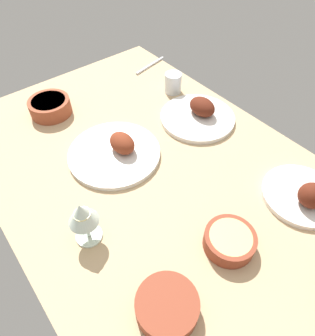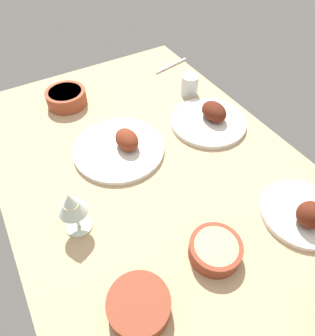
# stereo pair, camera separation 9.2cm
# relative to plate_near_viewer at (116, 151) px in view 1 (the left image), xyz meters

# --- Properties ---
(dining_table) EXTENTS (1.40, 0.90, 0.04)m
(dining_table) POSITION_rel_plate_near_viewer_xyz_m (0.14, 0.06, -0.04)
(dining_table) COLOR tan
(dining_table) RESTS_ON ground
(plate_near_viewer) EXTENTS (0.30, 0.30, 0.07)m
(plate_near_viewer) POSITION_rel_plate_near_viewer_xyz_m (0.00, 0.00, 0.00)
(plate_near_viewer) COLOR silver
(plate_near_viewer) RESTS_ON dining_table
(plate_far_side) EXTENTS (0.27, 0.27, 0.08)m
(plate_far_side) POSITION_rel_plate_near_viewer_xyz_m (0.03, 0.34, 0.00)
(plate_far_side) COLOR silver
(plate_far_side) RESTS_ON dining_table
(plate_center_main) EXTENTS (0.22, 0.22, 0.09)m
(plate_center_main) POSITION_rel_plate_near_viewer_xyz_m (0.49, 0.31, 0.01)
(plate_center_main) COLOR silver
(plate_center_main) RESTS_ON dining_table
(bowl_pasta) EXTENTS (0.13, 0.13, 0.05)m
(bowl_pasta) POSITION_rel_plate_near_viewer_xyz_m (0.45, 0.04, 0.01)
(bowl_pasta) COLOR brown
(bowl_pasta) RESTS_ON dining_table
(bowl_potatoes) EXTENTS (0.14, 0.14, 0.05)m
(bowl_potatoes) POSITION_rel_plate_near_viewer_xyz_m (0.47, -0.18, 0.01)
(bowl_potatoes) COLOR brown
(bowl_potatoes) RESTS_ON dining_table
(bowl_cream) EXTENTS (0.15, 0.15, 0.06)m
(bowl_cream) POSITION_rel_plate_near_viewer_xyz_m (-0.34, -0.07, 0.02)
(bowl_cream) COLOR brown
(bowl_cream) RESTS_ON dining_table
(wine_glass) EXTENTS (0.08, 0.08, 0.14)m
(wine_glass) POSITION_rel_plate_near_viewer_xyz_m (0.20, -0.22, 0.08)
(wine_glass) COLOR silver
(wine_glass) RESTS_ON dining_table
(water_tumbler) EXTENTS (0.07, 0.07, 0.08)m
(water_tumbler) POSITION_rel_plate_near_viewer_xyz_m (-0.16, 0.38, 0.02)
(water_tumbler) COLOR silver
(water_tumbler) RESTS_ON dining_table
(fork_loose) EXTENTS (0.05, 0.18, 0.01)m
(fork_loose) POSITION_rel_plate_near_viewer_xyz_m (-0.37, 0.43, -0.01)
(fork_loose) COLOR silver
(fork_loose) RESTS_ON dining_table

